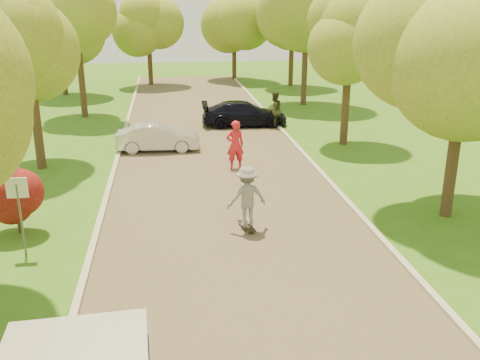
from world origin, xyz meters
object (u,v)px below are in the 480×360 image
dark_sedan (244,114)px  longboard (247,226)px  silver_sedan (158,137)px  skateboarder (247,196)px  street_sign (18,200)px  person_olive (274,110)px  person_striped (235,145)px

dark_sedan → longboard: bearing=174.1°
silver_sedan → longboard: (2.66, -9.23, -0.51)m
silver_sedan → skateboarder: bearing=-161.9°
longboard → street_sign: bearing=-4.4°
silver_sedan → person_olive: person_olive is taller
dark_sedan → skateboarder: (-1.94, -13.66, 0.38)m
skateboarder → person_striped: person_striped is taller
silver_sedan → skateboarder: skateboarder is taller
longboard → skateboarder: bearing=-105.5°
street_sign → silver_sedan: (3.50, 10.04, -0.95)m
street_sign → person_olive: size_ratio=1.12×
street_sign → person_olive: (9.60, 13.77, -0.59)m
longboard → person_striped: (0.44, 6.02, 0.89)m
silver_sedan → person_olive: 7.16m
street_sign → skateboarder: (6.16, 0.81, -0.52)m
silver_sedan → person_striped: (3.10, -3.21, 0.38)m
silver_sedan → street_sign: bearing=162.8°
skateboarder → person_olive: skateboarder is taller
person_striped → person_olive: bearing=-121.7°
skateboarder → longboard: bearing=74.5°
dark_sedan → longboard: size_ratio=4.68×
street_sign → person_olive: bearing=55.1°
silver_sedan → skateboarder: 9.61m
longboard → person_striped: size_ratio=0.49×
street_sign → person_striped: 9.52m
person_striped → person_olive: (3.00, 6.94, -0.03)m
skateboarder → person_olive: (3.44, 12.96, -0.07)m
person_olive → skateboarder: bearing=47.5°
silver_sedan → dark_sedan: bearing=-44.1°
street_sign → silver_sedan: bearing=70.8°
dark_sedan → person_olive: 1.68m
dark_sedan → person_olive: person_olive is taller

